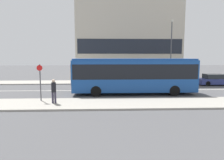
# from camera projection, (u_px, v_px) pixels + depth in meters

# --- Properties ---
(ground_plane) EXTENTS (120.00, 120.00, 0.00)m
(ground_plane) POSITION_uv_depth(u_px,v_px,m) (107.00, 90.00, 21.12)
(ground_plane) COLOR #4F4F51
(sidewalk_near) EXTENTS (44.00, 3.50, 0.13)m
(sidewalk_near) POSITION_uv_depth(u_px,v_px,m) (108.00, 103.00, 14.91)
(sidewalk_near) COLOR #A39E93
(sidewalk_near) RESTS_ON ground_plane
(sidewalk_far) EXTENTS (44.00, 3.50, 0.13)m
(sidewalk_far) POSITION_uv_depth(u_px,v_px,m) (106.00, 82.00, 27.32)
(sidewalk_far) COLOR #A39E93
(sidewalk_far) RESTS_ON ground_plane
(lane_centerline) EXTENTS (41.80, 0.16, 0.01)m
(lane_centerline) POSITION_uv_depth(u_px,v_px,m) (107.00, 90.00, 21.12)
(lane_centerline) COLOR silver
(lane_centerline) RESTS_ON ground_plane
(apartment_block_left_tower) EXTENTS (16.53, 4.16, 18.48)m
(apartment_block_left_tower) POSITION_uv_depth(u_px,v_px,m) (129.00, 21.00, 31.63)
(apartment_block_left_tower) COLOR beige
(apartment_block_left_tower) RESTS_ON ground_plane
(city_bus) EXTENTS (11.49, 2.63, 3.36)m
(city_bus) POSITION_uv_depth(u_px,v_px,m) (134.00, 74.00, 18.91)
(city_bus) COLOR #194793
(city_bus) RESTS_ON ground_plane
(parked_car_0) EXTENTS (4.28, 1.79, 1.39)m
(parked_car_0) POSITION_uv_depth(u_px,v_px,m) (215.00, 80.00, 24.92)
(parked_car_0) COLOR navy
(parked_car_0) RESTS_ON ground_plane
(pedestrian_near_stop) EXTENTS (0.35, 0.34, 1.78)m
(pedestrian_near_stop) POSITION_uv_depth(u_px,v_px,m) (54.00, 90.00, 14.63)
(pedestrian_near_stop) COLOR #383347
(pedestrian_near_stop) RESTS_ON sidewalk_near
(bus_stop_sign) EXTENTS (0.44, 0.12, 2.83)m
(bus_stop_sign) POSITION_uv_depth(u_px,v_px,m) (40.00, 80.00, 15.44)
(bus_stop_sign) COLOR #4C4C51
(bus_stop_sign) RESTS_ON sidewalk_near
(street_lamp) EXTENTS (0.36, 0.36, 8.20)m
(street_lamp) POSITION_uv_depth(u_px,v_px,m) (171.00, 45.00, 26.27)
(street_lamp) COLOR #4C4C51
(street_lamp) RESTS_ON sidewalk_far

